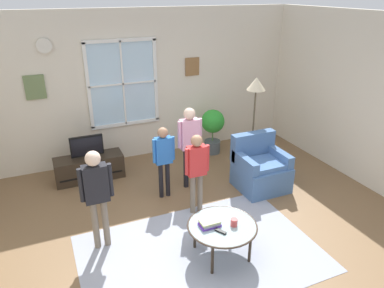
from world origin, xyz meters
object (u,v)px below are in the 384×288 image
at_px(person_pink_shirt, 190,139).
at_px(television, 87,146).
at_px(armchair, 260,169).
at_px(floor_lamp, 256,93).
at_px(coffee_table, 222,227).
at_px(remote_near_books, 221,231).
at_px(person_red_shirt, 197,165).
at_px(person_black_shirt, 96,189).
at_px(tv_stand, 89,168).
at_px(potted_plant_by_window, 213,127).
at_px(cup, 234,222).
at_px(person_blue_shirt, 164,154).
at_px(book_stack, 210,223).

bearing_deg(person_pink_shirt, television, 148.34).
bearing_deg(armchair, floor_lamp, 67.80).
distance_m(television, coffee_table, 2.88).
relative_size(remote_near_books, person_red_shirt, 0.12).
bearing_deg(person_red_shirt, person_black_shirt, -170.65).
bearing_deg(television, person_red_shirt, -52.29).
height_order(person_pink_shirt, person_red_shirt, person_pink_shirt).
bearing_deg(person_pink_shirt, tv_stand, 148.27).
xyz_separation_m(remote_near_books, person_pink_shirt, (0.38, 1.83, 0.40)).
relative_size(armchair, potted_plant_by_window, 0.98).
relative_size(cup, remote_near_books, 0.66).
height_order(armchair, remote_near_books, armchair).
xyz_separation_m(armchair, cup, (-1.22, -1.30, 0.15)).
distance_m(coffee_table, person_red_shirt, 1.05).
xyz_separation_m(person_black_shirt, potted_plant_by_window, (2.56, 2.02, -0.29)).
relative_size(television, person_blue_shirt, 0.46).
relative_size(person_black_shirt, potted_plant_by_window, 1.50).
relative_size(coffee_table, remote_near_books, 6.05).
distance_m(remote_near_books, person_pink_shirt, 1.91).
bearing_deg(person_black_shirt, person_pink_shirt, 30.89).
height_order(tv_stand, person_pink_shirt, person_pink_shirt).
relative_size(tv_stand, person_black_shirt, 0.85).
relative_size(armchair, person_blue_shirt, 0.75).
relative_size(television, armchair, 0.62).
bearing_deg(book_stack, person_blue_shirt, 91.50).
relative_size(book_stack, cup, 2.67).
bearing_deg(coffee_table, person_red_shirt, 84.19).
bearing_deg(person_black_shirt, remote_near_books, -34.90).
relative_size(cup, person_pink_shirt, 0.07).
height_order(armchair, floor_lamp, floor_lamp).
relative_size(book_stack, person_pink_shirt, 0.18).
xyz_separation_m(tv_stand, potted_plant_by_window, (2.42, 0.14, 0.34)).
distance_m(person_pink_shirt, person_black_shirt, 1.89).
distance_m(coffee_table, cup, 0.15).
distance_m(book_stack, person_blue_shirt, 1.54).
bearing_deg(person_black_shirt, person_red_shirt, 9.35).
height_order(armchair, coffee_table, armchair).
relative_size(person_pink_shirt, floor_lamp, 0.82).
distance_m(cup, potted_plant_by_window, 3.05).
bearing_deg(remote_near_books, tv_stand, 111.72).
distance_m(person_black_shirt, floor_lamp, 3.25).
xyz_separation_m(remote_near_books, person_blue_shirt, (-0.10, 1.69, 0.28)).
bearing_deg(cup, person_pink_shirt, 84.20).
relative_size(tv_stand, cup, 12.34).
height_order(armchair, person_red_shirt, person_red_shirt).
bearing_deg(remote_near_books, floor_lamp, 50.37).
bearing_deg(person_black_shirt, person_blue_shirt, 36.11).
bearing_deg(book_stack, potted_plant_by_window, 63.00).
bearing_deg(book_stack, coffee_table, -19.14).
distance_m(coffee_table, potted_plant_by_window, 3.04).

